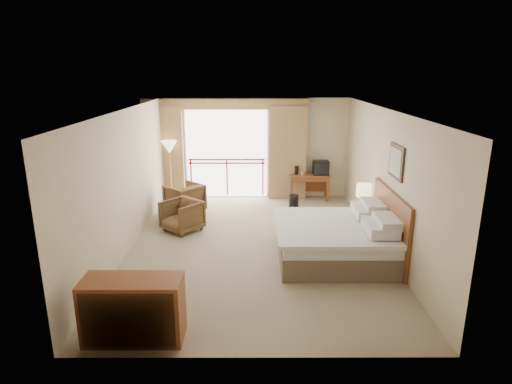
{
  "coord_description": "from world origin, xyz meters",
  "views": [
    {
      "loc": [
        -0.02,
        -8.0,
        3.42
      ],
      "look_at": [
        -0.01,
        0.4,
        1.01
      ],
      "focal_mm": 30.0,
      "sensor_mm": 36.0,
      "label": 1
    }
  ],
  "objects_px": {
    "tv": "(321,168)",
    "side_table": "(173,210)",
    "bed": "(337,239)",
    "armchair_far": "(185,212)",
    "desk": "(309,179)",
    "armchair_near": "(183,230)",
    "wastebasket": "(294,201)",
    "dresser": "(133,310)",
    "floor_lamp": "(169,149)",
    "nightstand": "(362,223)",
    "table_lamp": "(364,191)"
  },
  "relations": [
    {
      "from": "desk",
      "to": "floor_lamp",
      "type": "xyz_separation_m",
      "value": [
        -3.71,
        -0.18,
        0.86
      ]
    },
    {
      "from": "nightstand",
      "to": "dresser",
      "type": "bearing_deg",
      "value": -133.75
    },
    {
      "from": "tv",
      "to": "armchair_near",
      "type": "relative_size",
      "value": 0.55
    },
    {
      "from": "side_table",
      "to": "desk",
      "type": "bearing_deg",
      "value": 30.21
    },
    {
      "from": "armchair_far",
      "to": "dresser",
      "type": "relative_size",
      "value": 0.62
    },
    {
      "from": "side_table",
      "to": "floor_lamp",
      "type": "xyz_separation_m",
      "value": [
        -0.36,
        1.77,
        1.08
      ]
    },
    {
      "from": "armchair_far",
      "to": "side_table",
      "type": "height_order",
      "value": "side_table"
    },
    {
      "from": "nightstand",
      "to": "dresser",
      "type": "xyz_separation_m",
      "value": [
        -3.86,
        -3.66,
        0.16
      ]
    },
    {
      "from": "tv",
      "to": "armchair_far",
      "type": "xyz_separation_m",
      "value": [
        -3.51,
        -1.11,
        -0.88
      ]
    },
    {
      "from": "tv",
      "to": "floor_lamp",
      "type": "distance_m",
      "value": 4.05
    },
    {
      "from": "wastebasket",
      "to": "dresser",
      "type": "relative_size",
      "value": 0.24
    },
    {
      "from": "armchair_far",
      "to": "nightstand",
      "type": "bearing_deg",
      "value": 112.8
    },
    {
      "from": "table_lamp",
      "to": "armchair_far",
      "type": "relative_size",
      "value": 0.7
    },
    {
      "from": "desk",
      "to": "floor_lamp",
      "type": "relative_size",
      "value": 0.65
    },
    {
      "from": "desk",
      "to": "side_table",
      "type": "distance_m",
      "value": 3.88
    },
    {
      "from": "bed",
      "to": "nightstand",
      "type": "distance_m",
      "value": 1.4
    },
    {
      "from": "nightstand",
      "to": "armchair_near",
      "type": "relative_size",
      "value": 0.71
    },
    {
      "from": "wastebasket",
      "to": "bed",
      "type": "bearing_deg",
      "value": -80.44
    },
    {
      "from": "desk",
      "to": "side_table",
      "type": "relative_size",
      "value": 2.22
    },
    {
      "from": "armchair_far",
      "to": "desk",
      "type": "bearing_deg",
      "value": 153.3
    },
    {
      "from": "floor_lamp",
      "to": "bed",
      "type": "bearing_deg",
      "value": -44.16
    },
    {
      "from": "floor_lamp",
      "to": "armchair_far",
      "type": "bearing_deg",
      "value": -62.75
    },
    {
      "from": "desk",
      "to": "tv",
      "type": "height_order",
      "value": "tv"
    },
    {
      "from": "armchair_near",
      "to": "dresser",
      "type": "xyz_separation_m",
      "value": [
        0.02,
        -3.93,
        0.43
      ]
    },
    {
      "from": "bed",
      "to": "dresser",
      "type": "height_order",
      "value": "bed"
    },
    {
      "from": "nightstand",
      "to": "table_lamp",
      "type": "relative_size",
      "value": 0.95
    },
    {
      "from": "table_lamp",
      "to": "floor_lamp",
      "type": "distance_m",
      "value": 5.17
    },
    {
      "from": "bed",
      "to": "armchair_near",
      "type": "xyz_separation_m",
      "value": [
        -3.12,
        1.43,
        -0.38
      ]
    },
    {
      "from": "table_lamp",
      "to": "side_table",
      "type": "distance_m",
      "value": 4.27
    },
    {
      "from": "tv",
      "to": "side_table",
      "type": "relative_size",
      "value": 0.87
    },
    {
      "from": "armchair_far",
      "to": "dresser",
      "type": "distance_m",
      "value": 5.2
    },
    {
      "from": "armchair_near",
      "to": "floor_lamp",
      "type": "xyz_separation_m",
      "value": [
        -0.65,
        2.23,
        1.41
      ]
    },
    {
      "from": "armchair_near",
      "to": "floor_lamp",
      "type": "bearing_deg",
      "value": 146.73
    },
    {
      "from": "bed",
      "to": "tv",
      "type": "distance_m",
      "value": 3.83
    },
    {
      "from": "table_lamp",
      "to": "dresser",
      "type": "bearing_deg",
      "value": -136.15
    },
    {
      "from": "dresser",
      "to": "armchair_far",
      "type": "bearing_deg",
      "value": 90.72
    },
    {
      "from": "nightstand",
      "to": "floor_lamp",
      "type": "distance_m",
      "value": 5.3
    },
    {
      "from": "side_table",
      "to": "dresser",
      "type": "height_order",
      "value": "dresser"
    },
    {
      "from": "bed",
      "to": "armchair_near",
      "type": "distance_m",
      "value": 3.45
    },
    {
      "from": "bed",
      "to": "wastebasket",
      "type": "bearing_deg",
      "value": 99.56
    },
    {
      "from": "nightstand",
      "to": "tv",
      "type": "xyz_separation_m",
      "value": [
        -0.52,
        2.62,
        0.62
      ]
    },
    {
      "from": "desk",
      "to": "side_table",
      "type": "xyz_separation_m",
      "value": [
        -3.35,
        -1.95,
        -0.21
      ]
    },
    {
      "from": "armchair_far",
      "to": "side_table",
      "type": "xyz_separation_m",
      "value": [
        -0.14,
        -0.79,
        0.33
      ]
    },
    {
      "from": "table_lamp",
      "to": "nightstand",
      "type": "bearing_deg",
      "value": -90.0
    },
    {
      "from": "desk",
      "to": "dresser",
      "type": "relative_size",
      "value": 0.83
    },
    {
      "from": "bed",
      "to": "armchair_far",
      "type": "distance_m",
      "value": 4.24
    },
    {
      "from": "bed",
      "to": "side_table",
      "type": "xyz_separation_m",
      "value": [
        -3.4,
        1.89,
        -0.05
      ]
    },
    {
      "from": "wastebasket",
      "to": "armchair_near",
      "type": "bearing_deg",
      "value": -146.95
    },
    {
      "from": "armchair_near",
      "to": "side_table",
      "type": "relative_size",
      "value": 1.57
    },
    {
      "from": "bed",
      "to": "desk",
      "type": "bearing_deg",
      "value": 90.84
    }
  ]
}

